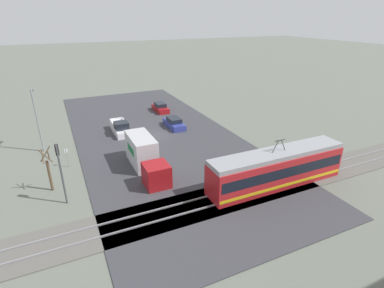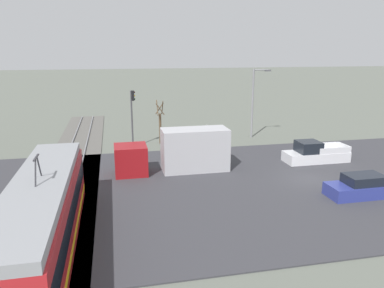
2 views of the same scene
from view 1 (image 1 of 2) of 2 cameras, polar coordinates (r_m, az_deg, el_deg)
name	(u,v)px [view 1 (image 1 of 2)]	position (r m, az deg, el deg)	size (l,w,h in m)	color
ground_plane	(155,135)	(41.44, -7.13, 1.67)	(320.00, 320.00, 0.00)	#60665B
road_surface	(155,135)	(41.42, -7.14, 1.72)	(20.35, 50.25, 0.08)	#38383D
rail_bed	(216,200)	(27.20, 4.65, -10.59)	(61.07, 4.40, 0.22)	#5B5954
light_rail_tram	(276,168)	(29.68, 15.79, -4.49)	(14.04, 2.76, 4.63)	#B21E23
box_truck	(145,156)	(31.87, -8.98, -2.22)	(2.34, 8.75, 3.28)	maroon
pickup_truck	(121,128)	(42.65, -13.43, 2.91)	(1.96, 5.39, 1.78)	silver
sedan_car_0	(174,123)	(43.84, -3.42, 3.98)	(1.85, 4.73, 1.43)	navy
sedan_car_1	(160,108)	(51.54, -6.05, 6.89)	(1.79, 4.33, 1.45)	maroon
traffic_light_pole	(60,167)	(27.35, -23.83, -3.96)	(0.28, 0.47, 5.54)	#47474C
street_tree	(49,171)	(30.57, -25.61, -4.73)	(1.04, 0.87, 4.39)	brown
street_lamp_near_crossing	(37,117)	(39.37, -27.45, 4.58)	(0.36, 1.95, 7.32)	gray
no_parking_sign	(67,156)	(34.79, -22.72, -2.12)	(0.32, 0.08, 2.13)	gray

